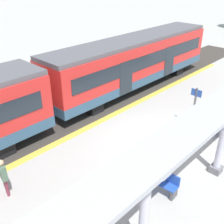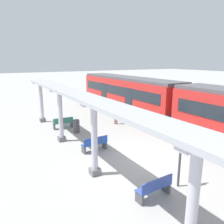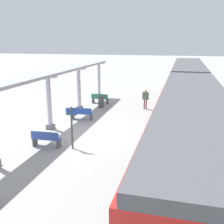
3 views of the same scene
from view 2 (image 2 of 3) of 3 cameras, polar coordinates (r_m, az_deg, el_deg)
ground_plane at (r=11.96m, az=9.70°, el=-12.16°), size 176.00×176.00×0.00m
tactile_edge_strip at (r=14.18m, az=20.34°, el=-8.65°), size 0.40×26.46×0.01m
trackbed at (r=15.54m, az=24.65°, el=-7.13°), size 3.20×38.46×0.01m
train_near_carriage at (r=22.20m, az=3.69°, el=4.79°), size 2.65×13.93×3.48m
canopy_pillar_nearest at (r=19.28m, az=-17.70°, el=2.47°), size 1.10×0.44×3.33m
canopy_pillar_second at (r=14.28m, az=-13.08°, el=-0.87°), size 1.10×0.44×3.33m
canopy_pillar_third at (r=9.85m, az=-4.56°, el=-6.99°), size 1.10×0.44×3.33m
canopy_pillar_fourth at (r=6.00m, az=19.86°, el=-22.16°), size 1.10×0.44×3.33m
canopy_beam at (r=9.32m, az=-4.54°, el=2.83°), size 1.20×21.36×0.16m
bench_near_end at (r=12.77m, az=-4.42°, el=-8.14°), size 1.52×0.51×0.86m
bench_mid_platform at (r=8.89m, az=10.93°, el=-18.55°), size 1.52×0.51×0.86m
bench_extra_slot at (r=17.23m, az=-12.45°, el=-2.73°), size 1.52×0.51×0.86m
trash_bin at (r=16.10m, az=-9.16°, el=-3.62°), size 0.48×0.48×0.93m
platform_info_sign at (r=9.46m, az=17.07°, el=-10.82°), size 0.56×0.10×2.20m
passenger_waiting_near_edge at (r=17.86m, az=1.02°, el=-0.01°), size 0.49×0.30×1.59m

